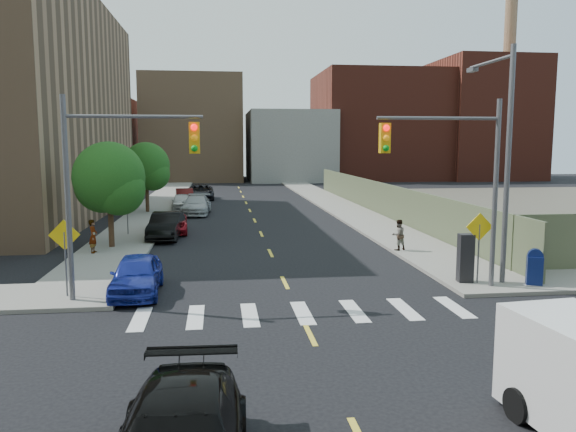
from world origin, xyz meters
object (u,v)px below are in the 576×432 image
object	(u,v)px
parked_car_silver	(196,205)
pedestrian_west	(93,236)
parked_car_blue	(137,275)
parked_car_black	(166,226)
mailbox	(535,267)
payphone	(465,258)
parked_car_red	(169,223)
parked_car_maroon	(185,197)
parked_car_grey	(201,192)
pedestrian_east	(398,235)
parked_car_white	(182,202)

from	to	relation	value
parked_car_silver	pedestrian_west	world-z (taller)	pedestrian_west
parked_car_silver	parked_car_blue	bearing A→B (deg)	-89.36
parked_car_black	mailbox	size ratio (longest dim) A/B	3.35
parked_car_black	payphone	size ratio (longest dim) A/B	2.47
parked_car_black	parked_car_red	distance (m)	2.07
payphone	pedestrian_west	distance (m)	17.19
mailbox	parked_car_maroon	bearing A→B (deg)	138.02
parked_car_maroon	parked_car_grey	xyz separation A→B (m)	(1.30, 4.39, 0.03)
pedestrian_west	pedestrian_east	world-z (taller)	pedestrian_west
parked_car_silver	parked_car_grey	distance (m)	11.60
parked_car_blue	parked_car_maroon	distance (m)	30.16
parked_car_blue	parked_car_red	xyz separation A→B (m)	(0.00, 14.01, -0.08)
parked_car_white	payphone	size ratio (longest dim) A/B	2.15
parked_car_blue	pedestrian_east	xyz separation A→B (m)	(11.80, 6.25, 0.20)
parked_car_blue	pedestrian_east	world-z (taller)	pedestrian_east
payphone	pedestrian_west	xyz separation A→B (m)	(-15.37, 7.70, -0.12)
parked_car_maroon	payphone	world-z (taller)	payphone
parked_car_blue	parked_car_maroon	size ratio (longest dim) A/B	0.97
payphone	parked_car_black	bearing A→B (deg)	140.35
parked_car_grey	pedestrian_east	size ratio (longest dim) A/B	3.47
parked_car_black	pedestrian_west	bearing A→B (deg)	-120.16
parked_car_silver	payphone	size ratio (longest dim) A/B	2.71
payphone	parked_car_maroon	bearing A→B (deg)	117.15
parked_car_grey	pedestrian_west	world-z (taller)	pedestrian_west
parked_car_maroon	pedestrian_west	bearing A→B (deg)	-103.48
parked_car_maroon	mailbox	bearing A→B (deg)	-70.53
parked_car_grey	pedestrian_west	distance (m)	27.48
parked_car_black	parked_car_maroon	world-z (taller)	parked_car_black
parked_car_red	parked_car_grey	world-z (taller)	parked_car_grey
parked_car_white	mailbox	world-z (taller)	mailbox
parked_car_blue	parked_car_grey	distance (m)	34.58
parked_car_black	pedestrian_west	distance (m)	5.46
parked_car_black	payphone	xyz separation A→B (m)	(12.30, -12.21, 0.32)
parked_car_black	parked_car_red	world-z (taller)	parked_car_black
parked_car_black	pedestrian_west	size ratio (longest dim) A/B	2.82
payphone	parked_car_grey	bearing A→B (deg)	112.68
parked_car_red	parked_car_white	size ratio (longest dim) A/B	1.15
parked_car_white	parked_car_red	bearing A→B (deg)	-92.63
pedestrian_west	pedestrian_east	distance (m)	14.92
parked_car_red	pedestrian_east	bearing A→B (deg)	-36.80
parked_car_red	parked_car_grey	size ratio (longest dim) A/B	0.86
parked_car_silver	parked_car_grey	size ratio (longest dim) A/B	0.94
parked_car_silver	mailbox	size ratio (longest dim) A/B	3.67
parked_car_maroon	parked_car_grey	distance (m)	4.58
parked_car_red	pedestrian_west	world-z (taller)	pedestrian_west
parked_car_black	pedestrian_east	xyz separation A→B (m)	(11.80, -5.69, 0.16)
parked_car_white	pedestrian_west	xyz separation A→B (m)	(-3.07, -18.62, 0.28)
parked_car_red	pedestrian_east	distance (m)	14.13
parked_car_red	pedestrian_west	distance (m)	7.27
parked_car_black	parked_car_white	size ratio (longest dim) A/B	1.15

